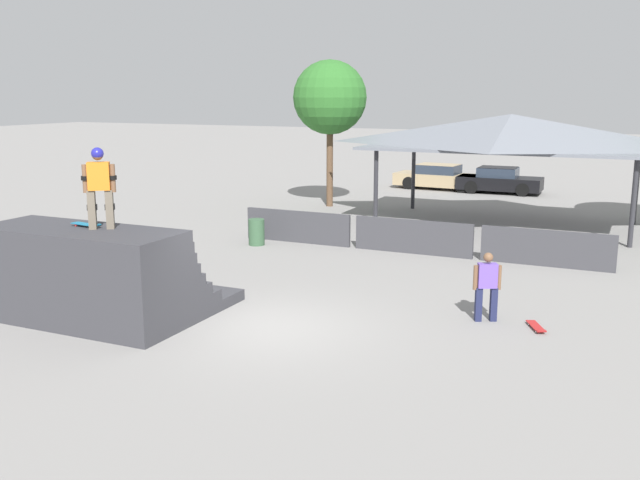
# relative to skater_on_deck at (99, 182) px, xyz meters

# --- Properties ---
(ground_plane) EXTENTS (160.00, 160.00, 0.00)m
(ground_plane) POSITION_rel_skater_on_deck_xyz_m (3.33, 1.09, -3.04)
(ground_plane) COLOR gray
(quarter_pipe_ramp) EXTENTS (4.54, 3.77, 2.06)m
(quarter_pipe_ramp) POSITION_rel_skater_on_deck_xyz_m (-0.45, 0.20, -2.16)
(quarter_pipe_ramp) COLOR #38383D
(quarter_pipe_ramp) RESTS_ON ground
(skater_on_deck) EXTENTS (0.69, 0.53, 1.71)m
(skater_on_deck) POSITION_rel_skater_on_deck_xyz_m (0.00, 0.00, 0.00)
(skater_on_deck) COLOR #6B6051
(skater_on_deck) RESTS_ON quarter_pipe_ramp
(skateboard_on_deck) EXTENTS (0.78, 0.31, 0.09)m
(skateboard_on_deck) POSITION_rel_skater_on_deck_xyz_m (-0.44, 0.03, -0.93)
(skateboard_on_deck) COLOR red
(skateboard_on_deck) RESTS_ON quarter_pipe_ramp
(bystander_walking) EXTENTS (0.59, 0.36, 1.52)m
(bystander_walking) POSITION_rel_skater_on_deck_xyz_m (7.41, 3.51, -2.19)
(bystander_walking) COLOR #1E2347
(bystander_walking) RESTS_ON ground
(skateboard_on_ground) EXTENTS (0.52, 0.79, 0.09)m
(skateboard_on_ground) POSITION_rel_skater_on_deck_xyz_m (8.50, 3.39, -2.98)
(skateboard_on_ground) COLOR silver
(skateboard_on_ground) RESTS_ON ground
(barrier_fence) EXTENTS (11.66, 0.12, 1.05)m
(barrier_fence) POSITION_rel_skater_on_deck_xyz_m (3.97, 9.22, -2.52)
(barrier_fence) COLOR #3D3D42
(barrier_fence) RESTS_ON ground
(pavilion_shelter) EXTENTS (10.23, 5.38, 4.10)m
(pavilion_shelter) POSITION_rel_skater_on_deck_xyz_m (5.69, 15.27, 0.42)
(pavilion_shelter) COLOR #2D2D33
(pavilion_shelter) RESTS_ON ground
(tree_beside_pavilion) EXTENTS (3.14, 3.14, 6.24)m
(tree_beside_pavilion) POSITION_rel_skater_on_deck_xyz_m (-2.15, 16.68, 1.60)
(tree_beside_pavilion) COLOR brown
(tree_beside_pavilion) RESTS_ON ground
(trash_bin) EXTENTS (0.52, 0.52, 0.85)m
(trash_bin) POSITION_rel_skater_on_deck_xyz_m (-1.03, 8.29, -2.62)
(trash_bin) COLOR #385B3D
(trash_bin) RESTS_ON ground
(parked_car_tan) EXTENTS (4.67, 2.01, 1.27)m
(parked_car_tan) POSITION_rel_skater_on_deck_xyz_m (0.69, 24.14, -2.44)
(parked_car_tan) COLOR tan
(parked_car_tan) RESTS_ON ground
(parked_car_black) EXTENTS (4.06, 1.83, 1.27)m
(parked_car_black) POSITION_rel_skater_on_deck_xyz_m (3.75, 23.99, -2.44)
(parked_car_black) COLOR black
(parked_car_black) RESTS_ON ground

